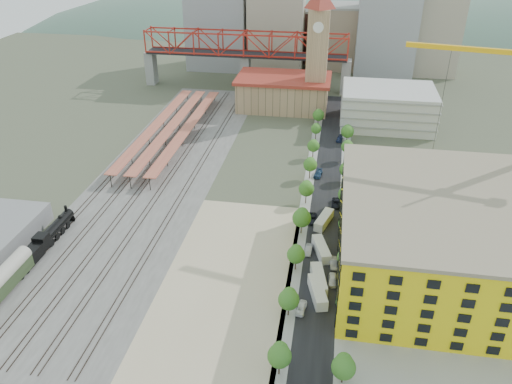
% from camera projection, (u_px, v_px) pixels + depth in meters
% --- Properties ---
extents(ground, '(400.00, 400.00, 0.00)m').
position_uv_depth(ground, '(266.00, 209.00, 136.91)').
color(ground, '#474C38').
rests_on(ground, ground).
extents(ballast_strip, '(36.00, 165.00, 0.06)m').
position_uv_depth(ballast_strip, '(161.00, 171.00, 157.09)').
color(ballast_strip, '#605E59').
rests_on(ballast_strip, ground).
extents(dirt_lot, '(28.00, 67.00, 0.06)m').
position_uv_depth(dirt_lot, '(227.00, 281.00, 110.40)').
color(dirt_lot, tan).
rests_on(dirt_lot, ground).
extents(street_asphalt, '(12.00, 170.00, 0.06)m').
position_uv_depth(street_asphalt, '(327.00, 188.00, 147.51)').
color(street_asphalt, black).
rests_on(street_asphalt, ground).
extents(sidewalk_west, '(3.00, 170.00, 0.04)m').
position_uv_depth(sidewalk_west, '(308.00, 186.00, 148.30)').
color(sidewalk_west, gray).
rests_on(sidewalk_west, ground).
extents(sidewalk_east, '(3.00, 170.00, 0.04)m').
position_uv_depth(sidewalk_east, '(346.00, 189.00, 146.72)').
color(sidewalk_east, gray).
rests_on(sidewalk_east, ground).
extents(construction_pad, '(50.00, 90.00, 0.06)m').
position_uv_depth(construction_pad, '(449.00, 271.00, 113.28)').
color(construction_pad, gray).
rests_on(construction_pad, ground).
extents(rail_tracks, '(26.56, 160.00, 0.18)m').
position_uv_depth(rail_tracks, '(156.00, 170.00, 157.29)').
color(rail_tracks, '#382B23').
rests_on(rail_tracks, ground).
extents(platform_canopies, '(16.00, 80.00, 4.12)m').
position_uv_depth(platform_canopies, '(172.00, 126.00, 179.50)').
color(platform_canopies, '#C56D4C').
rests_on(platform_canopies, ground).
extents(station_hall, '(38.00, 24.00, 13.10)m').
position_uv_depth(station_hall, '(283.00, 92.00, 204.84)').
color(station_hall, tan).
rests_on(station_hall, ground).
extents(clock_tower, '(12.00, 12.00, 52.00)m').
position_uv_depth(clock_tower, '(318.00, 40.00, 190.45)').
color(clock_tower, tan).
rests_on(clock_tower, ground).
extents(parking_garage, '(34.00, 26.00, 14.00)m').
position_uv_depth(parking_garage, '(387.00, 107.00, 188.50)').
color(parking_garage, silver).
rests_on(parking_garage, ground).
extents(truss_bridge, '(94.00, 9.60, 25.60)m').
position_uv_depth(truss_bridge, '(245.00, 47.00, 221.48)').
color(truss_bridge, gray).
rests_on(truss_bridge, ground).
extents(construction_building, '(44.60, 50.60, 18.80)m').
position_uv_depth(construction_building, '(442.00, 236.00, 109.10)').
color(construction_building, yellow).
rests_on(construction_building, ground).
extents(street_trees, '(15.40, 124.40, 8.00)m').
position_uv_depth(street_trees, '(325.00, 205.00, 138.92)').
color(street_trees, '#36681F').
rests_on(street_trees, ground).
extents(skyline, '(133.00, 46.00, 60.00)m').
position_uv_depth(skyline, '(323.00, 24.00, 246.98)').
color(skyline, '#9EA0A3').
rests_on(skyline, ground).
extents(distant_hills, '(647.00, 264.00, 227.00)m').
position_uv_depth(distant_hills, '(370.00, 131.00, 392.95)').
color(distant_hills, '#4C6B59').
rests_on(distant_hills, ground).
extents(locomotive, '(2.99, 23.09, 5.77)m').
position_uv_depth(locomotive, '(50.00, 235.00, 122.14)').
color(locomotive, black).
rests_on(locomotive, ground).
extents(coach, '(3.31, 19.24, 6.04)m').
position_uv_depth(coach, '(1.00, 283.00, 104.84)').
color(coach, '#27331C').
rests_on(coach, ground).
extents(site_trailer_a, '(4.87, 9.79, 2.59)m').
position_uv_depth(site_trailer_a, '(318.00, 292.00, 105.18)').
color(site_trailer_a, silver).
rests_on(site_trailer_a, ground).
extents(site_trailer_b, '(4.35, 9.81, 2.60)m').
position_uv_depth(site_trailer_b, '(319.00, 280.00, 108.72)').
color(site_trailer_b, silver).
rests_on(site_trailer_b, ground).
extents(site_trailer_c, '(5.13, 9.61, 2.55)m').
position_uv_depth(site_trailer_c, '(321.00, 249.00, 118.54)').
color(site_trailer_c, silver).
rests_on(site_trailer_c, ground).
extents(site_trailer_d, '(4.94, 9.37, 2.48)m').
position_uv_depth(site_trailer_d, '(324.00, 220.00, 129.90)').
color(site_trailer_d, silver).
rests_on(site_trailer_d, ground).
extents(car_0, '(2.37, 4.65, 1.51)m').
position_uv_depth(car_0, '(301.00, 308.00, 101.70)').
color(car_0, white).
rests_on(car_0, ground).
extents(car_1, '(1.86, 4.65, 1.50)m').
position_uv_depth(car_1, '(309.00, 250.00, 119.24)').
color(car_1, gray).
rests_on(car_1, ground).
extents(car_2, '(3.01, 5.66, 1.51)m').
position_uv_depth(car_2, '(312.00, 219.00, 131.31)').
color(car_2, black).
rests_on(car_2, ground).
extents(car_3, '(2.80, 5.53, 1.54)m').
position_uv_depth(car_3, '(318.00, 174.00, 153.77)').
color(car_3, navy).
rests_on(car_3, ground).
extents(car_4, '(1.87, 4.53, 1.54)m').
position_uv_depth(car_4, '(332.00, 280.00, 109.43)').
color(car_4, white).
rests_on(car_4, ground).
extents(car_5, '(2.03, 4.74, 1.52)m').
position_uv_depth(car_5, '(333.00, 263.00, 114.74)').
color(car_5, '#939297').
rests_on(car_5, ground).
extents(car_6, '(2.51, 5.40, 1.50)m').
position_uv_depth(car_6, '(336.00, 203.00, 138.34)').
color(car_6, black).
rests_on(car_6, ground).
extents(car_7, '(2.59, 5.02, 1.39)m').
position_uv_depth(car_7, '(340.00, 139.00, 177.43)').
color(car_7, '#1A254C').
rests_on(car_7, ground).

